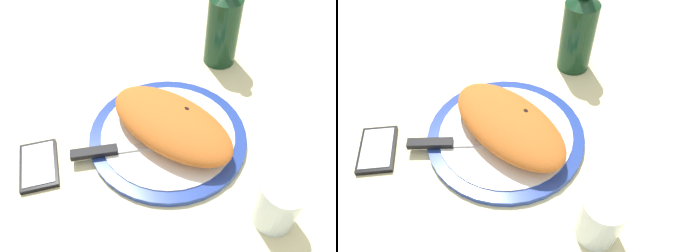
# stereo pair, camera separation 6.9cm
# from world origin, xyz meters

# --- Properties ---
(ground_plane) EXTENTS (1.50, 1.50, 0.03)m
(ground_plane) POSITION_xyz_m (0.00, 0.00, -0.01)
(ground_plane) COLOR beige
(plate) EXTENTS (0.32, 0.32, 0.02)m
(plate) POSITION_xyz_m (0.00, 0.00, 0.01)
(plate) COLOR #233D99
(plate) RESTS_ON ground_plane
(calzone) EXTENTS (0.31, 0.22, 0.06)m
(calzone) POSITION_xyz_m (-0.01, -0.00, 0.05)
(calzone) COLOR #C16023
(calzone) RESTS_ON plate
(fork) EXTENTS (0.15, 0.04, 0.00)m
(fork) POSITION_xyz_m (-0.01, -0.07, 0.02)
(fork) COLOR silver
(fork) RESTS_ON plate
(knife) EXTENTS (0.19, 0.13, 0.01)m
(knife) POSITION_xyz_m (0.09, 0.09, 0.02)
(knife) COLOR silver
(knife) RESTS_ON plate
(smartphone) EXTENTS (0.12, 0.13, 0.01)m
(smartphone) POSITION_xyz_m (0.20, 0.16, 0.01)
(smartphone) COLOR black
(smartphone) RESTS_ON ground_plane
(water_glass) EXTENTS (0.07, 0.07, 0.10)m
(water_glass) POSITION_xyz_m (-0.23, 0.10, 0.04)
(water_glass) COLOR silver
(water_glass) RESTS_ON ground_plane
(wine_bottle) EXTENTS (0.08, 0.08, 0.24)m
(wine_bottle) POSITION_xyz_m (-0.02, -0.29, 0.10)
(wine_bottle) COLOR #14381E
(wine_bottle) RESTS_ON ground_plane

